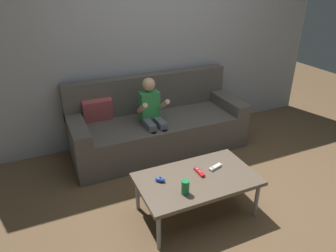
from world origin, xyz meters
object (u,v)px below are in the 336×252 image
at_px(couch, 156,126).
at_px(game_remote_red_far_corner, 199,172).
at_px(coffee_table, 197,181).
at_px(nunchuk_blue, 160,180).
at_px(soda_can, 185,187).
at_px(game_remote_white_near_edge, 215,167).
at_px(person_seated_on_couch, 152,114).

bearing_deg(couch, game_remote_red_far_corner, -93.59).
xyz_separation_m(coffee_table, game_remote_red_far_corner, (0.05, 0.05, 0.04)).
height_order(nunchuk_blue, soda_can, soda_can).
height_order(game_remote_white_near_edge, soda_can, soda_can).
distance_m(couch, coffee_table, 1.26).
distance_m(game_remote_white_near_edge, soda_can, 0.46).
xyz_separation_m(couch, soda_can, (-0.32, -1.40, 0.14)).
distance_m(person_seated_on_couch, game_remote_white_near_edge, 1.04).
xyz_separation_m(person_seated_on_couch, game_remote_red_far_corner, (0.04, -1.02, -0.15)).
relative_size(game_remote_red_far_corner, soda_can, 1.15).
bearing_deg(game_remote_red_far_corner, nunchuk_blue, 175.44).
relative_size(game_remote_white_near_edge, game_remote_red_far_corner, 1.02).
relative_size(game_remote_white_near_edge, nunchuk_blue, 1.51).
bearing_deg(nunchuk_blue, couch, 69.46).
bearing_deg(couch, game_remote_white_near_edge, -85.39).
height_order(couch, soda_can, couch).
height_order(person_seated_on_couch, soda_can, person_seated_on_couch).
height_order(person_seated_on_couch, coffee_table, person_seated_on_couch).
bearing_deg(coffee_table, game_remote_white_near_edge, 14.70).
height_order(game_remote_white_near_edge, game_remote_red_far_corner, same).
bearing_deg(nunchuk_blue, game_remote_red_far_corner, -4.56).
bearing_deg(nunchuk_blue, person_seated_on_couch, 72.02).
xyz_separation_m(game_remote_red_far_corner, soda_can, (-0.24, -0.20, 0.05)).
bearing_deg(coffee_table, nunchuk_blue, 166.02).
distance_m(couch, game_remote_white_near_edge, 1.20).
xyz_separation_m(couch, game_remote_white_near_edge, (0.10, -1.19, 0.09)).
xyz_separation_m(game_remote_white_near_edge, nunchuk_blue, (-0.54, 0.02, 0.01)).
bearing_deg(nunchuk_blue, soda_can, -61.55).
bearing_deg(soda_can, person_seated_on_couch, 80.77).
relative_size(couch, coffee_table, 2.00).
bearing_deg(coffee_table, couch, 84.38).
bearing_deg(game_remote_red_far_corner, couch, 86.41).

